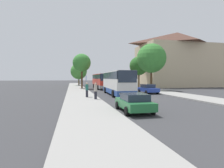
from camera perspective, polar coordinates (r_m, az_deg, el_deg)
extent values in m
plane|color=#38383A|center=(22.31, 8.66, -4.52)|extent=(300.00, 300.00, 0.00)
cube|color=gray|center=(20.76, -9.64, -4.81)|extent=(4.00, 120.00, 0.15)
cube|color=gray|center=(25.73, 23.32, -3.63)|extent=(4.00, 120.00, 0.15)
cube|color=#C6B28E|center=(53.75, 20.45, 5.47)|extent=(21.04, 12.58, 11.72)
pyramid|color=#513328|center=(54.78, 20.55, 13.59)|extent=(21.04, 12.58, 3.77)
cube|color=#2D519E|center=(26.05, 1.66, -2.17)|extent=(2.86, 11.03, 0.70)
cube|color=silver|center=(26.00, 1.67, 0.14)|extent=(2.86, 11.03, 1.41)
cube|color=#232D3D|center=(25.98, 1.67, 2.75)|extent=(2.88, 10.81, 0.95)
cube|color=silver|center=(26.00, 1.67, 3.92)|extent=(2.81, 10.81, 0.12)
cube|color=#232D3D|center=(20.65, 5.11, 2.50)|extent=(2.26, 0.13, 1.45)
sphere|color=#F4EAC1|center=(20.49, 2.74, -3.23)|extent=(0.24, 0.24, 0.24)
sphere|color=#F4EAC1|center=(20.98, 7.42, -3.12)|extent=(0.24, 0.24, 0.24)
cylinder|color=black|center=(22.60, 0.43, -3.14)|extent=(0.33, 1.01, 1.00)
cylinder|color=black|center=(23.24, 6.52, -3.01)|extent=(0.33, 1.01, 1.00)
cylinder|color=black|center=(29.04, -2.22, -1.98)|extent=(0.33, 1.01, 1.00)
cylinder|color=black|center=(29.54, 2.61, -1.92)|extent=(0.33, 1.01, 1.00)
cube|color=gray|center=(40.56, -3.61, -0.66)|extent=(2.53, 11.99, 0.70)
cube|color=red|center=(40.53, -3.61, 0.78)|extent=(2.53, 11.99, 1.34)
cube|color=#232D3D|center=(40.52, -3.62, 2.40)|extent=(2.56, 11.75, 0.95)
cube|color=red|center=(40.52, -3.62, 3.16)|extent=(2.48, 11.75, 0.12)
cube|color=#232D3D|center=(34.60, -1.91, 2.21)|extent=(2.22, 0.07, 1.45)
sphere|color=#F4EAC1|center=(34.47, -3.30, -1.08)|extent=(0.24, 0.24, 0.24)
sphere|color=#F4EAC1|center=(34.82, -0.51, -1.05)|extent=(0.24, 0.24, 0.24)
cylinder|color=black|center=(36.83, -4.54, -1.13)|extent=(0.31, 1.00, 1.00)
cylinder|color=black|center=(37.29, -0.79, -1.08)|extent=(0.31, 1.00, 1.00)
cylinder|color=black|center=(43.93, -6.00, -0.62)|extent=(0.31, 1.00, 1.00)
cylinder|color=black|center=(44.32, -2.83, -0.59)|extent=(0.31, 1.00, 1.00)
cube|color=#236B38|center=(13.32, 7.08, -6.41)|extent=(1.98, 4.29, 0.57)
cube|color=#232D3D|center=(13.09, 7.33, -4.20)|extent=(1.71, 2.25, 0.50)
cylinder|color=black|center=(14.35, 1.77, -6.92)|extent=(0.21, 0.62, 0.62)
cylinder|color=black|center=(14.91, 8.88, -6.61)|extent=(0.21, 0.62, 0.62)
cylinder|color=black|center=(11.85, 4.80, -8.85)|extent=(0.21, 0.62, 0.62)
cylinder|color=black|center=(12.51, 13.19, -8.32)|extent=(0.21, 0.62, 0.62)
cube|color=#233D9E|center=(28.93, 11.72, -1.82)|extent=(2.07, 4.23, 0.60)
cube|color=#232D3D|center=(29.05, 11.58, -0.63)|extent=(1.76, 2.23, 0.58)
cylinder|color=black|center=(28.28, 14.64, -2.55)|extent=(0.22, 0.63, 0.62)
cylinder|color=black|center=(27.38, 11.16, -2.67)|extent=(0.22, 0.63, 0.62)
cylinder|color=black|center=(30.54, 12.22, -2.19)|extent=(0.22, 0.63, 0.62)
cylinder|color=black|center=(29.70, 8.94, -2.29)|extent=(0.22, 0.63, 0.62)
cube|color=red|center=(48.15, 1.46, -0.16)|extent=(1.99, 4.44, 0.74)
cube|color=#232D3D|center=(48.30, 1.41, 0.55)|extent=(1.68, 2.34, 0.44)
cylinder|color=black|center=(47.04, 2.87, -0.66)|extent=(0.23, 0.63, 0.62)
cylinder|color=black|center=(46.66, 0.72, -0.68)|extent=(0.23, 0.63, 0.62)
cylinder|color=black|center=(49.67, 2.14, -0.52)|extent=(0.23, 0.63, 0.62)
cylinder|color=black|center=(49.31, 0.11, -0.54)|extent=(0.23, 0.63, 0.62)
cylinder|color=gray|center=(22.52, -8.45, -0.61)|extent=(0.08, 0.08, 2.72)
cube|color=#1E56A3|center=(22.50, -8.47, 1.96)|extent=(0.03, 0.45, 0.60)
cylinder|color=#23232D|center=(21.87, -8.18, -3.13)|extent=(0.30, 0.30, 0.85)
cylinder|color=#236656|center=(21.81, -8.20, -1.08)|extent=(0.36, 0.36, 0.71)
sphere|color=tan|center=(21.79, -8.20, 0.15)|extent=(0.23, 0.23, 0.23)
cylinder|color=#23232D|center=(19.66, -5.38, -3.68)|extent=(0.30, 0.30, 0.87)
cylinder|color=#B2A899|center=(19.60, -5.39, -1.35)|extent=(0.36, 0.36, 0.73)
sphere|color=tan|center=(19.58, -5.40, 0.06)|extent=(0.24, 0.24, 0.24)
cylinder|color=#47331E|center=(40.68, -9.81, 1.68)|extent=(0.40, 0.40, 4.29)
sphere|color=#387F33|center=(40.82, -9.84, 6.87)|extent=(4.12, 4.12, 4.12)
cylinder|color=brown|center=(55.81, -10.77, 0.87)|extent=(0.40, 0.40, 2.53)
sphere|color=#428938|center=(55.84, -10.80, 4.12)|extent=(5.07, 5.07, 5.07)
cylinder|color=#47331E|center=(35.73, 12.66, 1.45)|extent=(0.40, 0.40, 4.09)
sphere|color=#387F33|center=(35.94, 12.72, 8.20)|extent=(5.81, 5.81, 5.81)
cylinder|color=brown|center=(42.97, 8.73, 1.24)|extent=(0.40, 0.40, 3.59)
sphere|color=#286023|center=(43.06, 8.76, 5.89)|extent=(4.53, 4.53, 4.53)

